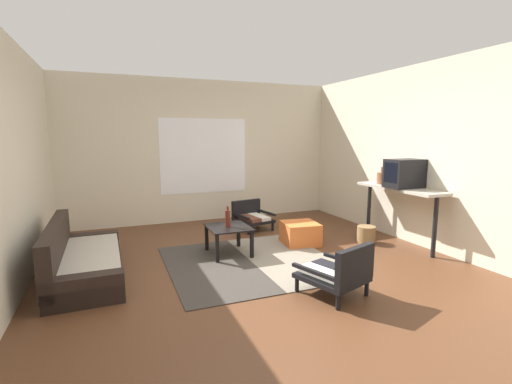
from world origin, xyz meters
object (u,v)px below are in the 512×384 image
coffee_table (228,232)px  console_shelf (400,194)px  armchair_by_window (251,216)px  clay_vase (383,178)px  crt_television (404,173)px  glass_bottle (228,218)px  armchair_striped_foreground (338,272)px  couch (81,261)px  ottoman_orange (300,233)px  wicker_basket (366,234)px

coffee_table → console_shelf: size_ratio=0.43×
armchair_by_window → clay_vase: 2.31m
crt_television → clay_vase: size_ratio=1.96×
crt_television → clay_vase: 0.46m
armchair_by_window → glass_bottle: glass_bottle is taller
coffee_table → armchair_striped_foreground: size_ratio=0.82×
coffee_table → armchair_by_window: armchair_by_window is taller
coffee_table → armchair_by_window: size_ratio=0.94×
console_shelf → crt_television: size_ratio=2.79×
couch → armchair_by_window: bearing=26.7°
ottoman_orange → wicker_basket: size_ratio=1.84×
armchair_by_window → wicker_basket: 1.99m
ottoman_orange → clay_vase: size_ratio=1.93×
armchair_striped_foreground → glass_bottle: 1.83m
coffee_table → wicker_basket: size_ratio=2.24×
coffee_table → clay_vase: bearing=-2.7°
couch → glass_bottle: 1.88m
console_shelf → glass_bottle: 2.62m
armchair_by_window → crt_television: 2.63m
armchair_by_window → console_shelf: 2.49m
armchair_striped_foreground → wicker_basket: (1.52, 1.44, -0.13)m
crt_television → wicker_basket: bearing=141.2°
coffee_table → glass_bottle: size_ratio=2.14×
coffee_table → glass_bottle: (-0.01, -0.02, 0.20)m
couch → crt_television: crt_television is taller
ottoman_orange → console_shelf: (1.38, -0.56, 0.62)m
armchair_by_window → glass_bottle: bearing=-124.1°
couch → glass_bottle: size_ratio=6.28×
couch → clay_vase: clay_vase is taller
crt_television → glass_bottle: crt_television is taller
wicker_basket → couch: bearing=178.3°
wicker_basket → armchair_striped_foreground: bearing=-136.5°
glass_bottle → wicker_basket: (2.18, -0.24, -0.40)m
couch → coffee_table: couch is taller
ottoman_orange → glass_bottle: 1.24m
armchair_striped_foreground → glass_bottle: size_ratio=2.61×
armchair_striped_foreground → crt_television: size_ratio=1.46×
coffee_table → glass_bottle: glass_bottle is taller
coffee_table → armchair_striped_foreground: armchair_striped_foreground is taller
armchair_striped_foreground → glass_bottle: glass_bottle is taller
coffee_table → armchair_by_window: bearing=56.0°
wicker_basket → glass_bottle: bearing=173.6°
crt_television → couch: bearing=174.4°
couch → coffee_table: bearing=4.3°
coffee_table → armchair_by_window: 1.45m
console_shelf → glass_bottle: size_ratio=4.99×
armchair_striped_foreground → clay_vase: clay_vase is taller
armchair_striped_foreground → clay_vase: size_ratio=2.86×
coffee_table → armchair_striped_foreground: (0.64, -1.70, -0.07)m
armchair_by_window → crt_television: bearing=-45.5°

